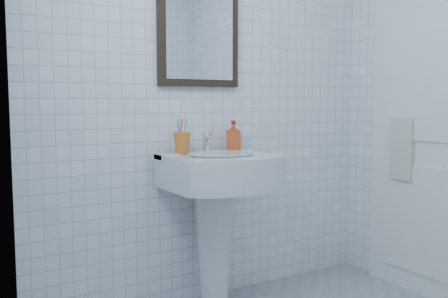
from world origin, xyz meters
TOP-DOWN VIEW (x-y plane):
  - wall_back at (0.00, 1.20)m, footprint 2.20×0.02m
  - wall_left at (-1.10, 0.00)m, footprint 0.02×2.40m
  - washbasin at (-0.10, 0.99)m, footprint 0.58×0.42m
  - faucet at (-0.10, 1.09)m, footprint 0.05×0.10m
  - toothbrush_cup at (-0.26, 1.09)m, footprint 0.12×0.12m
  - soap_dispenser at (0.08, 1.11)m, footprint 0.10×0.10m
  - wall_mirror at (-0.10, 1.18)m, footprint 0.50×0.04m
  - bathroom_door at (1.08, 0.55)m, footprint 0.04×0.80m
  - towel_ring at (1.06, 0.70)m, footprint 0.01×0.18m
  - hand_towel at (1.04, 0.70)m, footprint 0.03×0.16m

SIDE VIEW (x-z plane):
  - washbasin at x=-0.10m, z-range 0.15..1.04m
  - hand_towel at x=1.04m, z-range 0.68..1.06m
  - faucet at x=-0.10m, z-range 0.87..0.98m
  - toothbrush_cup at x=-0.26m, z-range 0.88..0.99m
  - soap_dispenser at x=0.08m, z-range 0.88..1.05m
  - bathroom_door at x=1.08m, z-range 0.00..2.00m
  - towel_ring at x=1.06m, z-range 0.96..1.14m
  - wall_back at x=0.00m, z-range 0.00..2.50m
  - wall_left at x=-1.10m, z-range 0.00..2.50m
  - wall_mirror at x=-0.10m, z-range 1.24..1.86m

